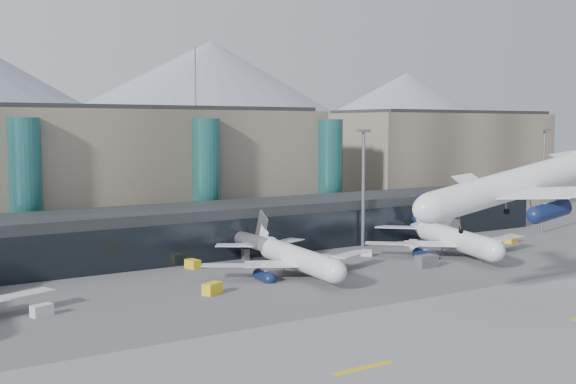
# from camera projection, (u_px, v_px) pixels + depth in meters

# --- Properties ---
(ground) EXTENTS (900.00, 900.00, 0.00)m
(ground) POSITION_uv_depth(u_px,v_px,m) (408.00, 313.00, 101.86)
(ground) COLOR #515154
(ground) RESTS_ON ground
(runway_strip) EXTENTS (400.00, 40.00, 0.04)m
(runway_strip) POSITION_uv_depth(u_px,v_px,m) (490.00, 339.00, 89.28)
(runway_strip) COLOR slate
(runway_strip) RESTS_ON ground
(runway_markings) EXTENTS (128.00, 1.00, 0.02)m
(runway_markings) POSITION_uv_depth(u_px,v_px,m) (490.00, 339.00, 89.27)
(runway_markings) COLOR gold
(runway_markings) RESTS_ON ground
(concourse) EXTENTS (170.00, 27.00, 10.00)m
(concourse) POSITION_uv_depth(u_px,v_px,m) (220.00, 229.00, 149.81)
(concourse) COLOR black
(concourse) RESTS_ON ground
(terminal_main) EXTENTS (130.00, 30.00, 31.00)m
(terminal_main) POSITION_uv_depth(u_px,v_px,m) (55.00, 174.00, 162.50)
(terminal_main) COLOR gray
(terminal_main) RESTS_ON ground
(terminal_east) EXTENTS (70.00, 30.00, 31.00)m
(terminal_east) POSITION_uv_depth(u_px,v_px,m) (442.00, 161.00, 226.93)
(terminal_east) COLOR gray
(terminal_east) RESTS_ON ground
(teal_towers) EXTENTS (116.40, 19.40, 46.00)m
(teal_towers) POSITION_uv_depth(u_px,v_px,m) (123.00, 183.00, 154.60)
(teal_towers) COLOR #22605E
(teal_towers) RESTS_ON ground
(lightmast_mid) EXTENTS (3.00, 1.20, 25.60)m
(lightmast_mid) POSITION_uv_depth(u_px,v_px,m) (363.00, 181.00, 156.90)
(lightmast_mid) COLOR slate
(lightmast_mid) RESTS_ON ground
(lightmast_right) EXTENTS (3.00, 1.20, 25.60)m
(lightmast_right) POSITION_uv_depth(u_px,v_px,m) (543.00, 175.00, 177.04)
(lightmast_right) COLOR slate
(lightmast_right) RESTS_ON ground
(hero_jet) EXTENTS (38.22, 37.97, 12.37)m
(hero_jet) POSITION_uv_depth(u_px,v_px,m) (529.00, 174.00, 103.43)
(hero_jet) COLOR silver
(hero_jet) RESTS_ON ground
(jet_parked_mid) EXTENTS (35.01, 34.79, 11.34)m
(jet_parked_mid) POSITION_uv_depth(u_px,v_px,m) (290.00, 249.00, 129.14)
(jet_parked_mid) COLOR silver
(jet_parked_mid) RESTS_ON ground
(jet_parked_right) EXTENTS (36.82, 38.57, 12.38)m
(jet_parked_right) POSITION_uv_depth(u_px,v_px,m) (447.00, 231.00, 149.05)
(jet_parked_right) COLOR silver
(jet_parked_right) RESTS_ON ground
(veh_a) EXTENTS (3.20, 2.34, 1.61)m
(veh_a) POSITION_uv_depth(u_px,v_px,m) (42.00, 310.00, 100.08)
(veh_a) COLOR silver
(veh_a) RESTS_ON ground
(veh_b) EXTENTS (2.33, 3.18, 1.66)m
(veh_b) POSITION_uv_depth(u_px,v_px,m) (193.00, 264.00, 133.46)
(veh_b) COLOR yellow
(veh_b) RESTS_ON ground
(veh_c) EXTENTS (4.17, 2.31, 2.27)m
(veh_c) POSITION_uv_depth(u_px,v_px,m) (427.00, 261.00, 134.65)
(veh_c) COLOR #4E4E53
(veh_c) RESTS_ON ground
(veh_d) EXTENTS (3.13, 3.41, 1.74)m
(veh_d) POSITION_uv_depth(u_px,v_px,m) (413.00, 244.00, 155.62)
(veh_d) COLOR silver
(veh_d) RESTS_ON ground
(veh_e) EXTENTS (3.66, 2.61, 1.87)m
(veh_e) POSITION_uv_depth(u_px,v_px,m) (511.00, 239.00, 162.50)
(veh_e) COLOR yellow
(veh_e) RESTS_ON ground
(veh_g) EXTENTS (2.50, 2.61, 1.34)m
(veh_g) POSITION_uv_depth(u_px,v_px,m) (367.00, 253.00, 146.13)
(veh_g) COLOR silver
(veh_g) RESTS_ON ground
(veh_h) EXTENTS (3.71, 2.98, 1.82)m
(veh_h) POSITION_uv_depth(u_px,v_px,m) (212.00, 288.00, 113.09)
(veh_h) COLOR yellow
(veh_h) RESTS_ON ground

